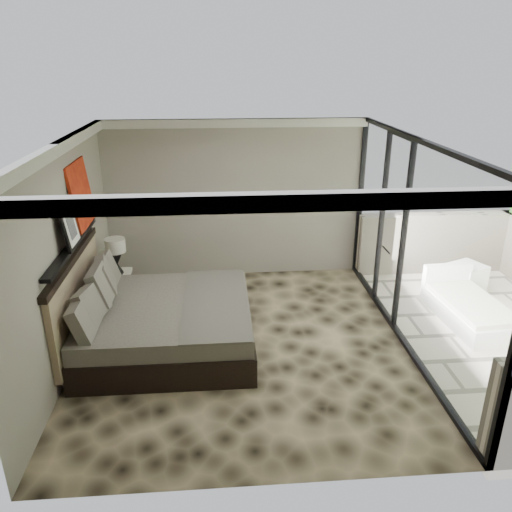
{
  "coord_description": "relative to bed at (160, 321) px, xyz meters",
  "views": [
    {
      "loc": [
        -0.31,
        -6.03,
        3.73
      ],
      "look_at": [
        0.21,
        0.4,
        1.17
      ],
      "focal_mm": 35.0,
      "sensor_mm": 36.0,
      "label": 1
    }
  ],
  "objects": [
    {
      "name": "floor",
      "position": [
        1.15,
        -0.06,
        -0.38
      ],
      "size": [
        5.0,
        5.0,
        0.0
      ],
      "primitive_type": "plane",
      "color": "black",
      "rests_on": "ground"
    },
    {
      "name": "ceiling",
      "position": [
        1.15,
        -0.06,
        2.41
      ],
      "size": [
        4.5,
        5.0,
        0.02
      ],
      "primitive_type": "cube",
      "color": "silver",
      "rests_on": "back_wall"
    },
    {
      "name": "back_wall",
      "position": [
        1.15,
        2.43,
        1.02
      ],
      "size": [
        4.5,
        0.02,
        2.8
      ],
      "primitive_type": "cube",
      "color": "gray",
      "rests_on": "floor"
    },
    {
      "name": "left_wall",
      "position": [
        -1.09,
        -0.06,
        1.02
      ],
      "size": [
        0.02,
        5.0,
        2.8
      ],
      "primitive_type": "cube",
      "color": "gray",
      "rests_on": "floor"
    },
    {
      "name": "glass_wall",
      "position": [
        3.4,
        -0.06,
        1.02
      ],
      "size": [
        0.08,
        5.0,
        2.8
      ],
      "primitive_type": "cube",
      "color": "white",
      "rests_on": "floor"
    },
    {
      "name": "terrace_slab",
      "position": [
        4.9,
        -0.06,
        -0.44
      ],
      "size": [
        3.0,
        5.0,
        0.12
      ],
      "primitive_type": "cube",
      "color": "beige",
      "rests_on": "ground"
    },
    {
      "name": "picture_ledge",
      "position": [
        -1.03,
        0.04,
        1.12
      ],
      "size": [
        0.12,
        2.2,
        0.05
      ],
      "primitive_type": "cube",
      "color": "black",
      "rests_on": "left_wall"
    },
    {
      "name": "bed",
      "position": [
        0.0,
        0.0,
        0.0
      ],
      "size": [
        2.35,
        2.27,
        1.3
      ],
      "color": "black",
      "rests_on": "floor"
    },
    {
      "name": "nightstand",
      "position": [
        -0.84,
        1.39,
        -0.14
      ],
      "size": [
        0.55,
        0.55,
        0.49
      ],
      "primitive_type": "cube",
      "rotation": [
        0.0,
        0.0,
        -0.14
      ],
      "color": "black",
      "rests_on": "floor"
    },
    {
      "name": "table_lamp",
      "position": [
        -0.79,
        1.4,
        0.51
      ],
      "size": [
        0.32,
        0.32,
        0.58
      ],
      "color": "black",
      "rests_on": "nightstand"
    },
    {
      "name": "abstract_canvas",
      "position": [
        -1.05,
        0.82,
        1.6
      ],
      "size": [
        0.13,
        0.9,
        0.9
      ],
      "primitive_type": "cube",
      "rotation": [
        0.0,
        -0.1,
        0.0
      ],
      "color": "#A7510E",
      "rests_on": "picture_ledge"
    },
    {
      "name": "framed_print",
      "position": [
        -0.99,
        -0.08,
        1.45
      ],
      "size": [
        0.11,
        0.5,
        0.6
      ],
      "primitive_type": "cube",
      "rotation": [
        0.0,
        -0.14,
        0.0
      ],
      "color": "black",
      "rests_on": "picture_ledge"
    },
    {
      "name": "ottoman",
      "position": [
        5.03,
        1.34,
        -0.13
      ],
      "size": [
        0.65,
        0.65,
        0.49
      ],
      "primitive_type": "cube",
      "rotation": [
        0.0,
        0.0,
        0.42
      ],
      "color": "white",
      "rests_on": "terrace_slab"
    },
    {
      "name": "lounger",
      "position": [
        4.59,
        0.37,
        -0.18
      ],
      "size": [
        0.92,
        1.67,
        0.63
      ],
      "rotation": [
        0.0,
        0.0,
        0.07
      ],
      "color": "white",
      "rests_on": "terrace_slab"
    }
  ]
}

